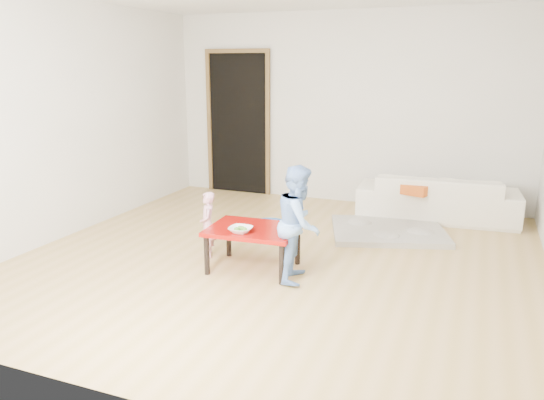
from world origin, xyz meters
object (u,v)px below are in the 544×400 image
Objects in this scene: sofa at (437,197)px; child_pink at (208,225)px; red_table at (253,248)px; bowl at (241,230)px; child_blue at (299,223)px; basin at (269,228)px.

child_pink reaches higher than sofa.
bowl is at bearing -104.86° from red_table.
red_table is 0.57m from child_blue.
child_blue is at bearing -7.32° from red_table.
basin is at bearing 104.31° from red_table.
red_table is at bearing -75.69° from basin.
bowl is 0.32× the size of child_pink.
child_blue is at bearing 64.48° from sofa.
basin is at bearing 132.63° from child_pink.
sofa reaches higher than red_table.
sofa is 3.04m from child_pink.
bowl is (-0.05, -0.18, 0.23)m from red_table.
bowl is at bearing 94.53° from child_blue.
bowl is at bearing 27.46° from child_pink.
red_table is 2.04× the size of basin.
child_blue reaches higher than child_pink.
child_blue is (-0.98, -2.48, 0.24)m from sofa.
basin is at bearing 25.18° from child_blue.
basin is (-1.73, -1.34, -0.22)m from sofa.
basin is (-0.23, 1.26, -0.37)m from bowl.
basin is (-0.75, 1.14, -0.46)m from child_blue.
child_pink reaches higher than basin.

